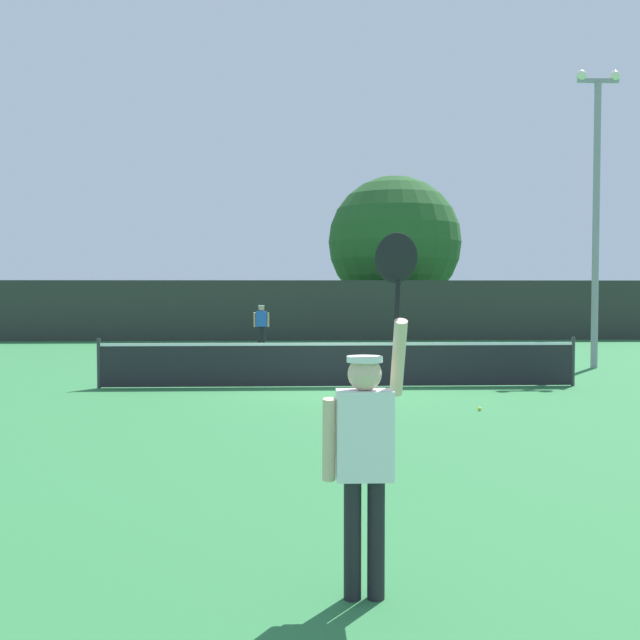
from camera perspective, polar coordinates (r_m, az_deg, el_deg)
ground_plane at (r=16.25m, az=1.45°, el=-5.12°), size 120.00×120.00×0.00m
tennis_net at (r=16.19m, az=1.45°, el=-3.32°), size 10.35×0.08×1.07m
perimeter_fence at (r=31.04m, az=-0.36°, el=0.74°), size 30.83×0.12×2.50m
player_serving at (r=5.13m, az=3.52°, el=-8.98°), size 0.68×0.39×2.50m
player_receiving at (r=27.34m, az=-4.48°, el=-0.14°), size 0.57×0.23×1.54m
tennis_ball at (r=13.37m, az=12.05°, el=-6.63°), size 0.07×0.07×0.07m
light_pole at (r=21.51m, az=20.29°, el=8.62°), size 1.18×0.28×7.91m
large_tree at (r=35.59m, az=5.69°, el=5.88°), size 6.22×6.22×7.44m
parked_car_near at (r=38.52m, az=-5.38°, el=0.33°), size 2.44×4.42×1.69m
parked_car_mid at (r=41.30m, az=13.37°, el=0.41°), size 2.26×4.35×1.69m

